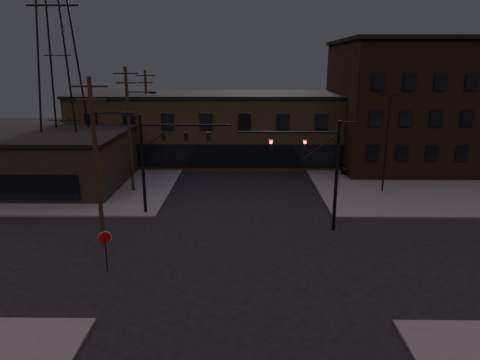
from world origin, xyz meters
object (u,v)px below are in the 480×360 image
traffic_signal_near (321,164)px  stop_sign (105,242)px  car_crossing (236,159)px  parked_car_lot_a (361,168)px  traffic_signal_far (158,153)px  parked_car_lot_b (427,159)px

traffic_signal_near → stop_sign: (-13.36, -6.49, -3.09)m
car_crossing → traffic_signal_near: bearing=-75.8°
traffic_signal_near → parked_car_lot_a: (7.17, 15.56, -4.07)m
traffic_signal_near → traffic_signal_far: (-12.07, 3.50, 0.08)m
parked_car_lot_b → traffic_signal_near: bearing=138.5°
stop_sign → traffic_signal_far: bearing=82.7°
traffic_signal_far → car_crossing: size_ratio=1.69×
traffic_signal_far → stop_sign: 10.55m
traffic_signal_far → parked_car_lot_b: (28.34, 16.96, -4.21)m
traffic_signal_near → stop_sign: size_ratio=3.23×
parked_car_lot_a → stop_sign: bearing=150.5°
traffic_signal_far → parked_car_lot_a: size_ratio=1.90×
parked_car_lot_b → traffic_signal_far: bearing=117.8°
traffic_signal_near → stop_sign: 15.17m
stop_sign → parked_car_lot_a: size_ratio=0.59×
traffic_signal_far → car_crossing: bearing=71.1°
car_crossing → stop_sign: bearing=-107.9°
parked_car_lot_a → car_crossing: parked_car_lot_a is taller
traffic_signal_far → stop_sign: size_ratio=3.23×
traffic_signal_near → traffic_signal_far: same height
traffic_signal_near → traffic_signal_far: 12.57m
stop_sign → car_crossing: size_ratio=0.52×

